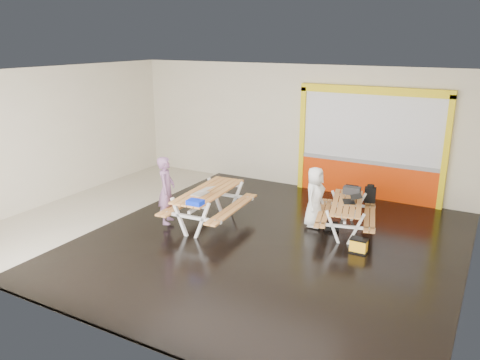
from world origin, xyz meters
The scene contains 14 objects.
room centered at (0.00, 0.00, 1.75)m, with size 10.02×8.02×3.52m.
deck centered at (1.25, 0.00, 0.03)m, with size 7.50×7.98×0.05m, color black.
kiosk centered at (2.20, 3.93, 1.44)m, with size 3.88×0.16×3.00m.
picnic_table_left centered at (-0.45, 0.24, 0.66)m, with size 1.63×2.27×0.87m.
picnic_table_right centered at (2.44, 1.36, 0.56)m, with size 1.62×2.05×0.73m.
person_left centered at (-1.22, -0.31, 0.90)m, with size 0.56×0.37×1.54m, color #785074.
person_right centered at (1.72, 1.27, 0.76)m, with size 0.67×0.44×1.37m, color white.
laptop_left centered at (-0.40, -0.08, 0.92)m, with size 0.43×0.39×0.18m.
laptop_right centered at (2.51, 1.41, 0.78)m, with size 0.49×0.47×0.16m.
blue_pouch centered at (-0.17, -0.70, 0.91)m, with size 0.33×0.23×0.10m, color #0624D2.
toolbox centered at (2.36, 1.95, 0.82)m, with size 0.40×0.22×0.22m.
backpack centered at (2.69, 2.37, 0.67)m, with size 0.28×0.21×0.43m.
dark_case centered at (2.12, 1.33, 0.11)m, with size 0.32×0.24×0.12m, color black.
fluke_bag centered at (2.99, 0.42, 0.19)m, with size 0.34×0.22×0.30m.
Camera 1 is at (5.15, -8.32, 4.19)m, focal length 35.40 mm.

